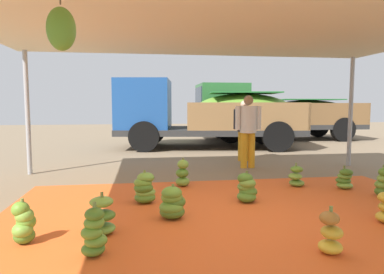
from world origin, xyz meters
TOP-DOWN VIEW (x-y plane):
  - ground_plane at (0.00, 3.00)m, footprint 40.00×40.00m
  - tarp_orange at (0.00, 0.00)m, footprint 6.65×4.10m
  - tent_canopy at (-0.00, -0.10)m, footprint 8.00×7.00m
  - banana_bunch_0 at (-0.95, -0.11)m, footprint 0.48×0.48m
  - banana_bunch_1 at (0.28, 0.50)m, footprint 0.44×0.45m
  - banana_bunch_2 at (-1.31, 0.68)m, footprint 0.43×0.43m
  - banana_bunch_4 at (2.62, 0.50)m, footprint 0.30×0.30m
  - banana_bunch_5 at (-0.60, 1.66)m, footprint 0.30×0.30m
  - banana_bunch_7 at (-1.82, -1.15)m, footprint 0.31×0.31m
  - banana_bunch_8 at (-2.62, -0.73)m, footprint 0.29×0.29m
  - banana_bunch_9 at (0.56, -1.43)m, footprint 0.32×0.30m
  - banana_bunch_10 at (2.29, 1.07)m, footprint 0.36×0.39m
  - banana_bunch_11 at (1.49, 1.35)m, footprint 0.34×0.33m
  - banana_bunch_12 at (-1.82, -0.55)m, footprint 0.37×0.37m
  - cargo_truck_main at (0.84, 7.42)m, footprint 6.67×3.34m
  - cargo_truck_far at (4.26, 9.75)m, footprint 7.13×2.56m
  - worker_0 at (1.19, 3.37)m, footprint 0.64×0.39m
  - worker_1 at (1.40, 4.39)m, footprint 0.60×0.37m

SIDE VIEW (x-z plane):
  - ground_plane at x=0.00m, z-range 0.00..0.00m
  - tarp_orange at x=0.00m, z-range 0.00..0.01m
  - banana_bunch_10 at x=2.29m, z-range -0.03..0.39m
  - banana_bunch_11 at x=1.49m, z-range -0.03..0.40m
  - banana_bunch_9 at x=0.56m, z-range -0.03..0.45m
  - banana_bunch_12 at x=-1.82m, z-range -0.04..0.46m
  - banana_bunch_0 at x=-0.95m, z-range -0.02..0.44m
  - banana_bunch_1 at x=0.28m, z-range -0.02..0.47m
  - banana_bunch_2 at x=-1.31m, z-range -0.02..0.49m
  - banana_bunch_8 at x=-2.62m, z-range -0.02..0.48m
  - banana_bunch_4 at x=2.62m, z-range -0.03..0.50m
  - banana_bunch_7 at x=-1.82m, z-range -0.03..0.51m
  - banana_bunch_5 at x=-0.60m, z-range -0.03..0.51m
  - worker_1 at x=1.40m, z-range 0.14..1.78m
  - worker_0 at x=1.19m, z-range 0.15..1.90m
  - cargo_truck_far at x=4.26m, z-range 0.00..2.40m
  - cargo_truck_main at x=0.84m, z-range 0.04..2.44m
  - tent_canopy at x=0.00m, z-range 1.29..4.04m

